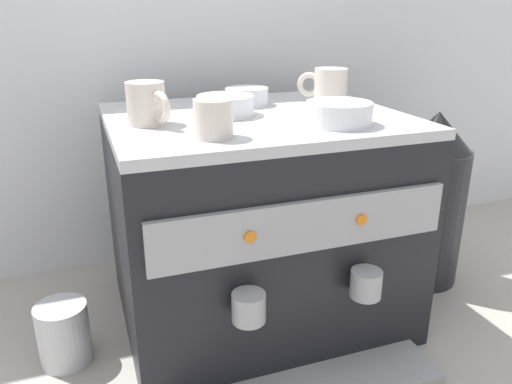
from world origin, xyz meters
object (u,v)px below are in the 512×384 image
object	(u,v)px
espresso_machine	(257,220)
ceramic_cup_1	(329,86)
ceramic_bowl_1	(226,106)
ceramic_cup_2	(213,118)
ceramic_bowl_0	(339,114)
ceramic_bowl_2	(247,97)
milk_pitcher	(64,334)
coffee_grinder	(429,200)
ceramic_cup_0	(147,104)

from	to	relation	value
espresso_machine	ceramic_cup_1	size ratio (longest dim) A/B	5.97
espresso_machine	ceramic_bowl_1	size ratio (longest dim) A/B	5.20
ceramic_cup_2	ceramic_bowl_0	world-z (taller)	ceramic_cup_2
ceramic_cup_1	ceramic_bowl_2	size ratio (longest dim) A/B	1.05
ceramic_cup_1	milk_pitcher	world-z (taller)	ceramic_cup_1
coffee_grinder	ceramic_cup_0	bearing A→B (deg)	-178.39
ceramic_cup_2	ceramic_bowl_1	size ratio (longest dim) A/B	0.87
ceramic_cup_0	milk_pitcher	distance (m)	0.47
ceramic_cup_2	ceramic_bowl_2	bearing A→B (deg)	60.41
ceramic_bowl_0	ceramic_bowl_2	bearing A→B (deg)	111.42
coffee_grinder	milk_pitcher	bearing A→B (deg)	-177.32
ceramic_cup_2	coffee_grinder	distance (m)	0.65
ceramic_bowl_1	coffee_grinder	bearing A→B (deg)	-1.72
ceramic_cup_0	ceramic_bowl_1	distance (m)	0.16
ceramic_bowl_0	coffee_grinder	bearing A→B (deg)	21.72
espresso_machine	coffee_grinder	world-z (taller)	espresso_machine
ceramic_cup_1	coffee_grinder	world-z (taller)	ceramic_cup_1
ceramic_cup_0	ceramic_bowl_0	distance (m)	0.34
ceramic_cup_2	coffee_grinder	xyz separation A→B (m)	(0.57, 0.15, -0.27)
espresso_machine	ceramic_bowl_1	world-z (taller)	ceramic_bowl_1
ceramic_cup_0	ceramic_cup_2	xyz separation A→B (m)	(0.09, -0.13, -0.01)
ceramic_bowl_2	ceramic_cup_0	bearing A→B (deg)	-151.67
espresso_machine	ceramic_cup_1	world-z (taller)	ceramic_cup_1
espresso_machine	ceramic_cup_2	xyz separation A→B (m)	(-0.13, -0.14, 0.26)
ceramic_cup_0	ceramic_bowl_2	xyz separation A→B (m)	(0.23, 0.12, -0.02)
ceramic_bowl_2	ceramic_cup_2	bearing A→B (deg)	-119.59
ceramic_cup_2	ceramic_bowl_2	distance (m)	0.29
ceramic_cup_1	coffee_grinder	size ratio (longest dim) A/B	0.23
ceramic_cup_1	ceramic_bowl_1	world-z (taller)	ceramic_cup_1
ceramic_bowl_2	ceramic_bowl_0	bearing A→B (deg)	-68.58
ceramic_bowl_2	coffee_grinder	bearing A→B (deg)	-13.78
ceramic_cup_1	milk_pitcher	size ratio (longest dim) A/B	0.79
milk_pitcher	ceramic_bowl_2	bearing A→B (deg)	18.94
ceramic_bowl_0	ceramic_bowl_1	world-z (taller)	ceramic_bowl_0
espresso_machine	ceramic_cup_0	distance (m)	0.34
coffee_grinder	milk_pitcher	distance (m)	0.87
ceramic_cup_1	ceramic_bowl_2	xyz separation A→B (m)	(-0.18, 0.03, -0.02)
ceramic_cup_0	ceramic_bowl_0	bearing A→B (deg)	-19.60
ceramic_cup_0	ceramic_bowl_2	distance (m)	0.26
espresso_machine	ceramic_bowl_0	bearing A→B (deg)	-49.82
espresso_machine	ceramic_bowl_0	xyz separation A→B (m)	(0.11, -0.13, 0.25)
ceramic_cup_2	ceramic_bowl_0	bearing A→B (deg)	3.21
ceramic_cup_0	ceramic_cup_1	world-z (taller)	ceramic_cup_0
ceramic_cup_0	ceramic_cup_1	xyz separation A→B (m)	(0.41, 0.09, -0.00)
espresso_machine	ceramic_bowl_0	distance (m)	0.30
ceramic_bowl_1	ceramic_bowl_2	size ratio (longest dim) A/B	1.21
ceramic_cup_0	ceramic_bowl_1	world-z (taller)	ceramic_cup_0
ceramic_cup_0	coffee_grinder	distance (m)	0.72
ceramic_bowl_2	milk_pitcher	size ratio (longest dim) A/B	0.76
ceramic_cup_0	espresso_machine	bearing A→B (deg)	4.04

